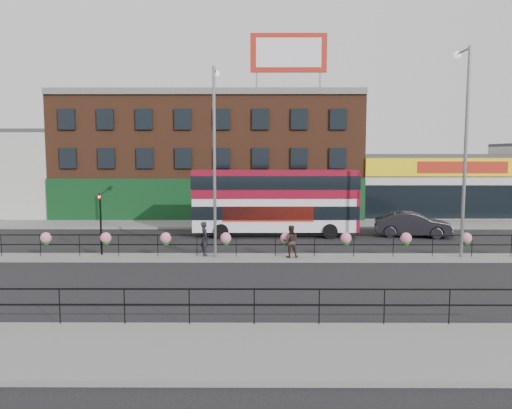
{
  "coord_description": "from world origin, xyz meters",
  "views": [
    {
      "loc": [
        0.12,
        -25.02,
        5.4
      ],
      "look_at": [
        0.0,
        3.0,
        2.5
      ],
      "focal_mm": 35.0,
      "sensor_mm": 36.0,
      "label": 1
    }
  ],
  "objects_px": {
    "double_decker_bus": "(276,196)",
    "pedestrian_a": "(205,239)",
    "lamp_column_east": "(464,134)",
    "pedestrian_b": "(291,241)",
    "car": "(413,224)",
    "lamp_column_west": "(215,145)"
  },
  "relations": [
    {
      "from": "pedestrian_b",
      "to": "lamp_column_east",
      "type": "bearing_deg",
      "value": -177.4
    },
    {
      "from": "lamp_column_east",
      "to": "pedestrian_a",
      "type": "bearing_deg",
      "value": -179.95
    },
    {
      "from": "pedestrian_b",
      "to": "pedestrian_a",
      "type": "bearing_deg",
      "value": -5.23
    },
    {
      "from": "double_decker_bus",
      "to": "lamp_column_east",
      "type": "height_order",
      "value": "lamp_column_east"
    },
    {
      "from": "pedestrian_a",
      "to": "lamp_column_west",
      "type": "xyz_separation_m",
      "value": [
        0.56,
        -0.06,
        4.75
      ]
    },
    {
      "from": "car",
      "to": "pedestrian_a",
      "type": "height_order",
      "value": "pedestrian_a"
    },
    {
      "from": "pedestrian_b",
      "to": "lamp_column_east",
      "type": "xyz_separation_m",
      "value": [
        8.67,
        0.41,
        5.39
      ]
    },
    {
      "from": "pedestrian_a",
      "to": "pedestrian_b",
      "type": "distance_m",
      "value": 4.39
    },
    {
      "from": "pedestrian_a",
      "to": "lamp_column_east",
      "type": "distance_m",
      "value": 14.09
    },
    {
      "from": "pedestrian_b",
      "to": "double_decker_bus",
      "type": "bearing_deg",
      "value": -86.26
    },
    {
      "from": "double_decker_bus",
      "to": "car",
      "type": "height_order",
      "value": "double_decker_bus"
    },
    {
      "from": "double_decker_bus",
      "to": "car",
      "type": "bearing_deg",
      "value": -2.11
    },
    {
      "from": "double_decker_bus",
      "to": "car",
      "type": "relative_size",
      "value": 2.1
    },
    {
      "from": "double_decker_bus",
      "to": "pedestrian_a",
      "type": "relative_size",
      "value": 6.06
    },
    {
      "from": "double_decker_bus",
      "to": "lamp_column_west",
      "type": "xyz_separation_m",
      "value": [
        -3.31,
        -7.17,
        3.14
      ]
    },
    {
      "from": "double_decker_bus",
      "to": "car",
      "type": "distance_m",
      "value": 9.08
    },
    {
      "from": "double_decker_bus",
      "to": "pedestrian_b",
      "type": "bearing_deg",
      "value": -86.18
    },
    {
      "from": "car",
      "to": "pedestrian_b",
      "type": "height_order",
      "value": "pedestrian_b"
    },
    {
      "from": "pedestrian_a",
      "to": "lamp_column_west",
      "type": "bearing_deg",
      "value": -111.77
    },
    {
      "from": "double_decker_bus",
      "to": "pedestrian_a",
      "type": "bearing_deg",
      "value": -118.57
    },
    {
      "from": "double_decker_bus",
      "to": "lamp_column_east",
      "type": "xyz_separation_m",
      "value": [
        9.17,
        -7.1,
        3.72
      ]
    },
    {
      "from": "car",
      "to": "lamp_column_west",
      "type": "xyz_separation_m",
      "value": [
        -12.2,
        -6.84,
        4.99
      ]
    }
  ]
}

